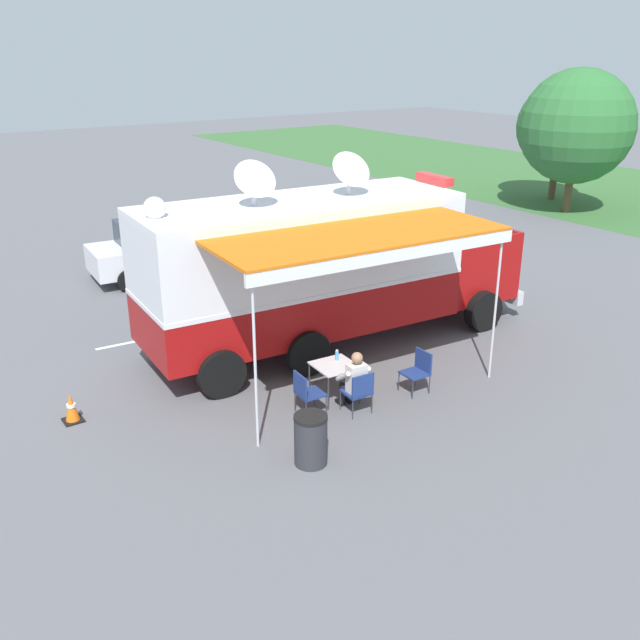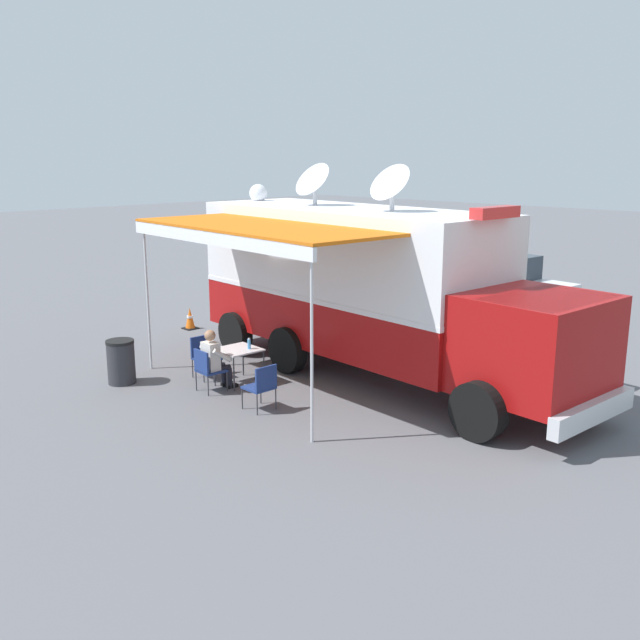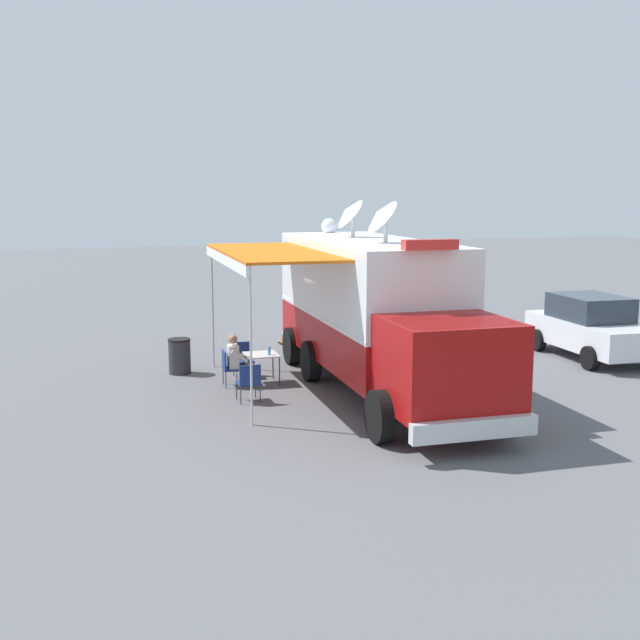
% 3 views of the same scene
% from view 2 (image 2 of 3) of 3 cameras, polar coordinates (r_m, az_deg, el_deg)
% --- Properties ---
extents(ground_plane, '(100.00, 100.00, 0.00)m').
position_cam_2_polar(ground_plane, '(15.81, 2.17, -3.75)').
color(ground_plane, '#5B5B60').
extents(lot_stripe, '(0.48, 4.80, 0.01)m').
position_cam_2_polar(lot_stripe, '(18.64, 3.79, -1.15)').
color(lot_stripe, silver).
rests_on(lot_stripe, ground).
extents(command_truck, '(5.28, 9.65, 4.53)m').
position_cam_2_polar(command_truck, '(14.81, 4.13, 2.82)').
color(command_truck, '#9E0F0F').
rests_on(command_truck, ground).
extents(folding_table, '(0.86, 0.86, 0.73)m').
position_cam_2_polar(folding_table, '(14.58, -6.59, -2.53)').
color(folding_table, silver).
rests_on(folding_table, ground).
extents(water_bottle, '(0.07, 0.07, 0.22)m').
position_cam_2_polar(water_bottle, '(14.51, -5.72, -1.93)').
color(water_bottle, '#4C99D8').
rests_on(water_bottle, folding_table).
extents(folding_chair_at_table, '(0.51, 0.51, 0.87)m').
position_cam_2_polar(folding_chair_at_table, '(14.16, -9.09, -3.76)').
color(folding_chair_at_table, navy).
rests_on(folding_chair_at_table, ground).
extents(folding_chair_beside_table, '(0.51, 0.51, 0.87)m').
position_cam_2_polar(folding_chair_beside_table, '(15.14, -9.31, -2.66)').
color(folding_chair_beside_table, navy).
rests_on(folding_chair_beside_table, ground).
extents(folding_chair_spare_by_truck, '(0.49, 0.49, 0.87)m').
position_cam_2_polar(folding_chair_spare_by_truck, '(13.03, -4.68, -5.14)').
color(folding_chair_spare_by_truck, navy).
rests_on(folding_chair_spare_by_truck, ground).
extents(seated_responder, '(0.68, 0.58, 1.25)m').
position_cam_2_polar(seated_responder, '(14.22, -8.47, -3.08)').
color(seated_responder, silver).
rests_on(seated_responder, ground).
extents(trash_bin, '(0.57, 0.57, 0.91)m').
position_cam_2_polar(trash_bin, '(15.11, -15.70, -3.24)').
color(trash_bin, '#2D2D33').
rests_on(trash_bin, ground).
extents(traffic_cone, '(0.36, 0.36, 0.58)m').
position_cam_2_polar(traffic_cone, '(19.46, -10.41, 0.11)').
color(traffic_cone, black).
rests_on(traffic_cone, ground).
extents(car_behind_truck, '(2.30, 4.34, 1.76)m').
position_cam_2_polar(car_behind_truck, '(21.47, 14.11, 2.78)').
color(car_behind_truck, silver).
rests_on(car_behind_truck, ground).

